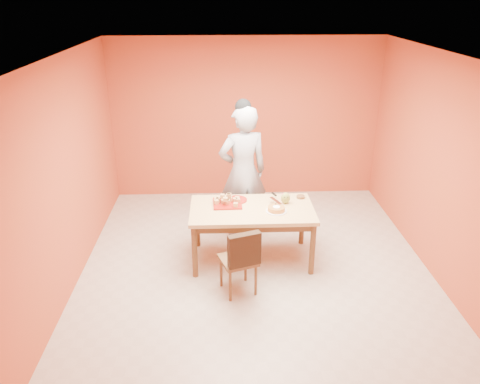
{
  "coord_description": "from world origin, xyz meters",
  "views": [
    {
      "loc": [
        -0.42,
        -5.19,
        3.37
      ],
      "look_at": [
        -0.19,
        0.3,
        0.97
      ],
      "focal_mm": 35.0,
      "sensor_mm": 36.0,
      "label": 1
    }
  ],
  "objects_px": {
    "dining_chair": "(238,259)",
    "pastry_platter": "(227,203)",
    "dining_table": "(252,215)",
    "magenta_glass": "(284,197)",
    "person": "(243,172)",
    "sponge_cake": "(276,209)",
    "egg_ornament": "(285,198)",
    "checker_tin": "(301,197)",
    "red_dinner_plate": "(237,200)"
  },
  "relations": [
    {
      "from": "dining_chair",
      "to": "person",
      "type": "height_order",
      "value": "person"
    },
    {
      "from": "red_dinner_plate",
      "to": "dining_chair",
      "type": "bearing_deg",
      "value": -90.98
    },
    {
      "from": "egg_ornament",
      "to": "checker_tin",
      "type": "relative_size",
      "value": 1.36
    },
    {
      "from": "pastry_platter",
      "to": "egg_ornament",
      "type": "relative_size",
      "value": 2.42
    },
    {
      "from": "dining_table",
      "to": "magenta_glass",
      "type": "distance_m",
      "value": 0.52
    },
    {
      "from": "sponge_cake",
      "to": "magenta_glass",
      "type": "xyz_separation_m",
      "value": [
        0.14,
        0.34,
        0.01
      ]
    },
    {
      "from": "dining_table",
      "to": "red_dinner_plate",
      "type": "xyz_separation_m",
      "value": [
        -0.19,
        0.25,
        0.1
      ]
    },
    {
      "from": "magenta_glass",
      "to": "red_dinner_plate",
      "type": "bearing_deg",
      "value": 178.38
    },
    {
      "from": "dining_chair",
      "to": "person",
      "type": "xyz_separation_m",
      "value": [
        0.13,
        1.48,
        0.52
      ]
    },
    {
      "from": "person",
      "to": "magenta_glass",
      "type": "xyz_separation_m",
      "value": [
        0.53,
        -0.51,
        -0.17
      ]
    },
    {
      "from": "person",
      "to": "checker_tin",
      "type": "bearing_deg",
      "value": 134.64
    },
    {
      "from": "pastry_platter",
      "to": "magenta_glass",
      "type": "xyz_separation_m",
      "value": [
        0.76,
        0.09,
        0.03
      ]
    },
    {
      "from": "person",
      "to": "sponge_cake",
      "type": "xyz_separation_m",
      "value": [
        0.39,
        -0.85,
        -0.17
      ]
    },
    {
      "from": "egg_ornament",
      "to": "checker_tin",
      "type": "height_order",
      "value": "egg_ornament"
    },
    {
      "from": "sponge_cake",
      "to": "checker_tin",
      "type": "height_order",
      "value": "sponge_cake"
    },
    {
      "from": "dining_table",
      "to": "egg_ornament",
      "type": "relative_size",
      "value": 10.5
    },
    {
      "from": "egg_ornament",
      "to": "dining_table",
      "type": "bearing_deg",
      "value": -163.62
    },
    {
      "from": "dining_chair",
      "to": "checker_tin",
      "type": "distance_m",
      "value": 1.4
    },
    {
      "from": "pastry_platter",
      "to": "red_dinner_plate",
      "type": "relative_size",
      "value": 1.32
    },
    {
      "from": "dining_table",
      "to": "checker_tin",
      "type": "relative_size",
      "value": 14.23
    },
    {
      "from": "red_dinner_plate",
      "to": "magenta_glass",
      "type": "bearing_deg",
      "value": -1.62
    },
    {
      "from": "red_dinner_plate",
      "to": "pastry_platter",
      "type": "bearing_deg",
      "value": -138.08
    },
    {
      "from": "sponge_cake",
      "to": "dining_table",
      "type": "bearing_deg",
      "value": 159.9
    },
    {
      "from": "checker_tin",
      "to": "sponge_cake",
      "type": "bearing_deg",
      "value": -133.15
    },
    {
      "from": "red_dinner_plate",
      "to": "sponge_cake",
      "type": "relative_size",
      "value": 1.27
    },
    {
      "from": "dining_table",
      "to": "magenta_glass",
      "type": "relative_size",
      "value": 18.19
    },
    {
      "from": "egg_ornament",
      "to": "magenta_glass",
      "type": "bearing_deg",
      "value": 94.27
    },
    {
      "from": "pastry_platter",
      "to": "magenta_glass",
      "type": "bearing_deg",
      "value": 7.12
    },
    {
      "from": "dining_table",
      "to": "pastry_platter",
      "type": "xyz_separation_m",
      "value": [
        -0.32,
        0.14,
        0.11
      ]
    },
    {
      "from": "person",
      "to": "sponge_cake",
      "type": "distance_m",
      "value": 0.95
    },
    {
      "from": "dining_table",
      "to": "red_dinner_plate",
      "type": "bearing_deg",
      "value": 127.73
    },
    {
      "from": "person",
      "to": "pastry_platter",
      "type": "height_order",
      "value": "person"
    },
    {
      "from": "red_dinner_plate",
      "to": "magenta_glass",
      "type": "relative_size",
      "value": 3.19
    },
    {
      "from": "red_dinner_plate",
      "to": "sponge_cake",
      "type": "height_order",
      "value": "sponge_cake"
    },
    {
      "from": "dining_chair",
      "to": "pastry_platter",
      "type": "bearing_deg",
      "value": 78.13
    },
    {
      "from": "dining_chair",
      "to": "magenta_glass",
      "type": "height_order",
      "value": "dining_chair"
    },
    {
      "from": "dining_table",
      "to": "egg_ornament",
      "type": "height_order",
      "value": "egg_ornament"
    },
    {
      "from": "person",
      "to": "pastry_platter",
      "type": "bearing_deg",
      "value": 54.01
    },
    {
      "from": "pastry_platter",
      "to": "red_dinner_plate",
      "type": "height_order",
      "value": "pastry_platter"
    },
    {
      "from": "person",
      "to": "sponge_cake",
      "type": "relative_size",
      "value": 8.78
    },
    {
      "from": "dining_table",
      "to": "person",
      "type": "height_order",
      "value": "person"
    },
    {
      "from": "red_dinner_plate",
      "to": "egg_ornament",
      "type": "distance_m",
      "value": 0.66
    },
    {
      "from": "sponge_cake",
      "to": "egg_ornament",
      "type": "bearing_deg",
      "value": 58.47
    },
    {
      "from": "dining_chair",
      "to": "red_dinner_plate",
      "type": "height_order",
      "value": "dining_chair"
    },
    {
      "from": "dining_chair",
      "to": "dining_table",
      "type": "bearing_deg",
      "value": 55.21
    },
    {
      "from": "dining_table",
      "to": "person",
      "type": "bearing_deg",
      "value": 96.39
    },
    {
      "from": "dining_table",
      "to": "magenta_glass",
      "type": "xyz_separation_m",
      "value": [
        0.44,
        0.23,
        0.14
      ]
    },
    {
      "from": "dining_chair",
      "to": "pastry_platter",
      "type": "xyz_separation_m",
      "value": [
        -0.11,
        0.87,
        0.32
      ]
    },
    {
      "from": "person",
      "to": "red_dinner_plate",
      "type": "relative_size",
      "value": 6.93
    },
    {
      "from": "dining_chair",
      "to": "pastry_platter",
      "type": "distance_m",
      "value": 0.93
    }
  ]
}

